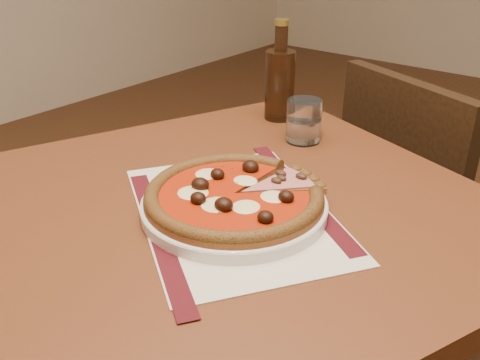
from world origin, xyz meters
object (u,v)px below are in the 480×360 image
water_glass (304,121)px  pizza (234,195)px  chair_far (419,211)px  plate (234,206)px  bottle (280,81)px  table (233,252)px

water_glass → pizza: bearing=-76.5°
chair_far → plate: 0.73m
plate → bottle: (-0.19, 0.39, 0.07)m
table → plate: 0.12m
table → bottle: 0.44m
table → pizza: size_ratio=3.72×
chair_far → plate: chair_far is taller
bottle → table: bearing=-65.7°
plate → bottle: 0.44m
table → pizza: bearing=-46.6°
chair_far → bottle: bottle is taller
chair_far → plate: bearing=107.1°
pizza → table: bearing=133.4°
chair_far → bottle: size_ratio=3.82×
table → water_glass: bearing=99.8°
water_glass → bottle: bearing=145.9°
table → plate: (0.03, -0.03, 0.11)m
table → chair_far: chair_far is taller
water_glass → plate: bearing=-76.4°
plate → pizza: 0.02m
table → plate: size_ratio=3.57×
water_glass → table: bearing=-80.2°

